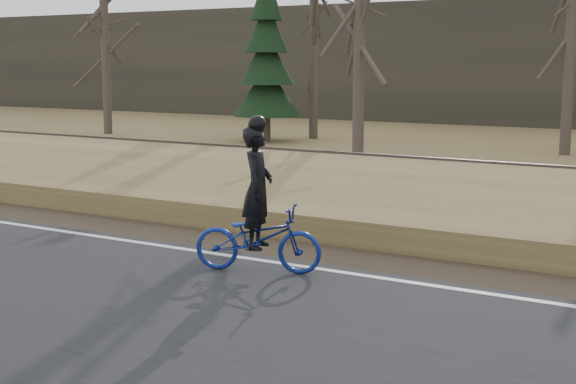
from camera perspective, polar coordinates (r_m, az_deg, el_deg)
The scene contains 14 objects.
ground at distance 13.59m, azimuth -11.63°, elevation -3.88°, with size 120.00×120.00×0.00m, color olive.
road at distance 11.91m, azimuth -19.73°, elevation -5.97°, with size 120.00×6.00×0.06m, color black.
edge_line at distance 13.72m, azimuth -11.08°, elevation -3.46°, with size 120.00×0.12×0.01m, color silver.
shoulder at distance 14.47m, azimuth -8.45°, elevation -2.91°, with size 120.00×1.60×0.04m, color #473A2B.
embankment at distance 16.83m, azimuth -2.06°, elevation -0.41°, with size 120.00×5.00×0.44m, color olive.
ballast at distance 20.10m, azimuth 3.77°, elevation 1.18°, with size 120.00×3.00×0.45m, color slate.
railroad at distance 20.06m, azimuth 3.78°, elevation 2.03°, with size 120.00×2.40×0.29m.
treeline_backdrop at distance 40.78m, azimuth 18.02°, elevation 8.75°, with size 120.00×4.00×6.00m, color #383328.
cyclist at distance 11.44m, azimuth -2.16°, elevation -2.21°, with size 1.96×1.19×2.25m.
bare_tree_far_left at distance 35.01m, azimuth -12.86°, elevation 9.63°, with size 0.36×0.36×6.82m, color #51443B.
bare_tree_left at distance 32.04m, azimuth 1.85°, elevation 10.66°, with size 0.36×0.36×7.65m, color #51443B.
bare_tree_near_left at distance 25.08m, azimuth 5.10°, elevation 11.20°, with size 0.36×0.36×7.82m, color #51443B.
bare_tree_center at distance 27.87m, azimuth 19.54°, elevation 11.42°, with size 0.36×0.36×8.69m, color #51443B.
conifer at distance 30.85m, azimuth -1.53°, elevation 9.31°, with size 2.60×2.60×6.49m.
Camera 1 is at (8.92, -9.79, 3.05)m, focal length 50.00 mm.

